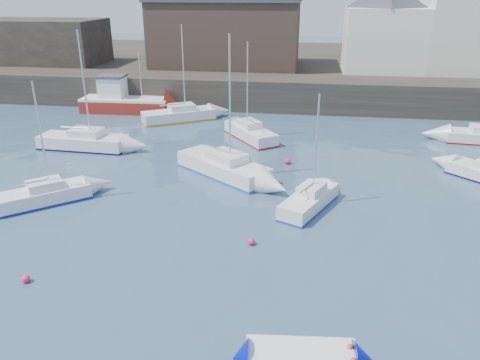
# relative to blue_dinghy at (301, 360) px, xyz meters

# --- Properties ---
(quay_wall) EXTENTS (90.00, 5.00, 3.00)m
(quay_wall) POSITION_rel_blue_dinghy_xyz_m (-3.67, 34.75, 1.12)
(quay_wall) COLOR #28231E
(quay_wall) RESTS_ON ground
(land_strip) EXTENTS (90.00, 32.00, 2.80)m
(land_strip) POSITION_rel_blue_dinghy_xyz_m (-3.67, 52.75, 1.02)
(land_strip) COLOR #28231E
(land_strip) RESTS_ON ground
(bldg_east_a) EXTENTS (13.36, 13.36, 11.80)m
(bldg_east_a) POSITION_rel_blue_dinghy_xyz_m (16.33, 41.75, 8.43)
(bldg_east_a) COLOR beige
(bldg_east_a) RESTS_ON land_strip
(bldg_east_d) EXTENTS (11.14, 11.14, 8.95)m
(bldg_east_d) POSITION_rel_blue_dinghy_xyz_m (7.33, 41.25, 6.99)
(bldg_east_d) COLOR white
(bldg_east_d) RESTS_ON land_strip
(warehouse) EXTENTS (16.40, 10.40, 7.60)m
(warehouse) POSITION_rel_blue_dinghy_xyz_m (-9.67, 42.75, 6.24)
(warehouse) COLOR #3D2D26
(warehouse) RESTS_ON land_strip
(bldg_west) EXTENTS (14.00, 8.00, 5.00)m
(bldg_west) POSITION_rel_blue_dinghy_xyz_m (-31.67, 41.75, 4.92)
(bldg_west) COLOR #353028
(bldg_west) RESTS_ON land_strip
(blue_dinghy) EXTENTS (3.67, 2.03, 0.67)m
(blue_dinghy) POSITION_rel_blue_dinghy_xyz_m (0.00, 0.00, 0.00)
(blue_dinghy) COLOR maroon
(blue_dinghy) RESTS_ON ground
(fishing_boat) EXTENTS (8.55, 3.45, 5.60)m
(fishing_boat) POSITION_rel_blue_dinghy_xyz_m (-17.93, 31.24, 0.71)
(fishing_boat) COLOR maroon
(fishing_boat) RESTS_ON ground
(sailboat_a) EXTENTS (5.05, 4.70, 6.81)m
(sailboat_a) POSITION_rel_blue_dinghy_xyz_m (-14.67, 10.37, 0.10)
(sailboat_a) COLOR white
(sailboat_a) RESTS_ON ground
(sailboat_b) EXTENTS (6.78, 5.88, 8.82)m
(sailboat_b) POSITION_rel_blue_dinghy_xyz_m (-5.36, 16.09, 0.20)
(sailboat_b) COLOR white
(sailboat_b) RESTS_ON ground
(sailboat_c) EXTENTS (3.39, 4.95, 6.25)m
(sailboat_c) POSITION_rel_blue_dinghy_xyz_m (0.14, 11.87, 0.10)
(sailboat_c) COLOR white
(sailboat_c) RESTS_ON ground
(sailboat_e) EXTENTS (6.76, 2.47, 8.58)m
(sailboat_e) POSITION_rel_blue_dinghy_xyz_m (-16.69, 19.83, 0.18)
(sailboat_e) COLOR white
(sailboat_e) RESTS_ON ground
(sailboat_f) EXTENTS (4.89, 5.72, 7.48)m
(sailboat_f) POSITION_rel_blue_dinghy_xyz_m (-4.62, 24.01, 0.15)
(sailboat_f) COLOR white
(sailboat_f) RESTS_ON ground
(sailboat_h) EXTENTS (6.61, 5.17, 8.35)m
(sailboat_h) POSITION_rel_blue_dinghy_xyz_m (-11.69, 28.52, 0.17)
(sailboat_h) COLOR white
(sailboat_h) RESTS_ON ground
(buoy_near) EXTENTS (0.35, 0.35, 0.35)m
(buoy_near) POSITION_rel_blue_dinghy_xyz_m (-11.32, 3.16, -0.38)
(buoy_near) COLOR #F02852
(buoy_near) RESTS_ON ground
(buoy_mid) EXTENTS (0.36, 0.36, 0.36)m
(buoy_mid) POSITION_rel_blue_dinghy_xyz_m (-2.51, 7.51, -0.38)
(buoy_mid) COLOR #F02852
(buoy_mid) RESTS_ON ground
(buoy_far) EXTENTS (0.42, 0.42, 0.42)m
(buoy_far) POSITION_rel_blue_dinghy_xyz_m (-1.38, 18.69, -0.38)
(buoy_far) COLOR #F02852
(buoy_far) RESTS_ON ground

